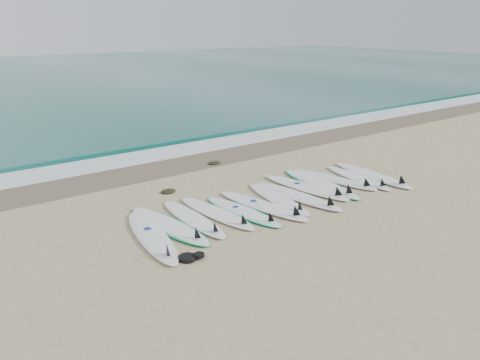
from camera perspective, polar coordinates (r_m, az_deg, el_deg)
ground at (r=11.54m, az=4.37°, el=-2.48°), size 120.00×120.00×0.00m
ocean at (r=41.43m, az=-26.93°, el=10.93°), size 120.00×55.00×0.03m
wet_sand_band at (r=14.71m, az=-6.08°, el=2.18°), size 120.00×1.80×0.01m
foam_band at (r=15.89m, az=-8.66°, el=3.36°), size 120.00×1.40×0.04m
wave_crest at (r=17.18m, az=-11.04°, el=4.49°), size 120.00×1.00×0.10m
surfboard_0 at (r=9.62m, az=-10.61°, el=-6.82°), size 1.03×2.87×0.36m
surfboard_1 at (r=10.10m, az=-8.64°, el=-5.50°), size 0.99×2.80×0.35m
surfboard_2 at (r=10.33m, az=-5.60°, el=-4.76°), size 0.58×2.55×0.32m
surfboard_3 at (r=10.60m, az=-2.74°, el=-4.07°), size 0.78×2.61×0.33m
surfboard_4 at (r=10.71m, az=0.44°, el=-3.87°), size 0.84×2.48×0.31m
surfboard_5 at (r=11.01m, az=2.98°, el=-3.16°), size 1.01×2.79×0.35m
surfboard_6 at (r=11.47m, az=4.77°, el=-2.31°), size 0.88×2.60×0.33m
surfboard_7 at (r=11.69m, az=7.26°, el=-1.97°), size 0.84×2.81×0.35m
surfboard_8 at (r=12.33m, az=8.22°, el=-0.91°), size 0.93×2.83×0.36m
surfboard_9 at (r=12.70m, az=9.86°, el=-0.44°), size 0.92×2.96×0.37m
surfboard_10 at (r=13.10m, az=11.77°, el=0.05°), size 0.96×2.66×0.33m
surfboard_11 at (r=13.38m, az=14.34°, el=0.23°), size 0.81×2.54×0.32m
surfboard_12 at (r=13.71m, az=15.99°, el=0.57°), size 0.84×2.89×0.36m
seaweed_near at (r=12.15m, az=-8.74°, el=-1.35°), size 0.40×0.31×0.08m
seaweed_far at (r=14.46m, az=-3.14°, el=2.10°), size 0.40×0.31×0.08m
leash_coil at (r=8.76m, az=-6.13°, el=-9.36°), size 0.46×0.36×0.11m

